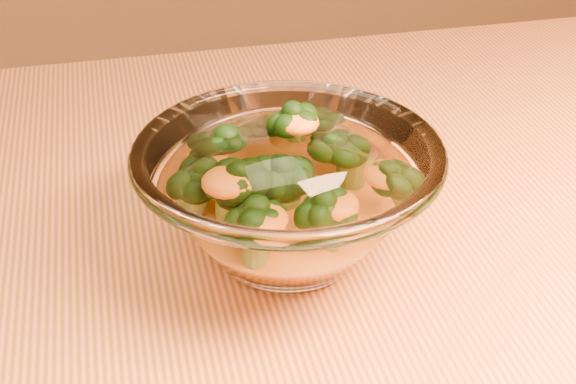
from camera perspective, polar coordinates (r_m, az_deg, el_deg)
The scene contains 3 objects.
glass_bowl at distance 0.52m, azimuth 0.00°, elevation -0.40°, with size 0.20×0.20×0.09m.
cheese_sauce at distance 0.53m, azimuth -0.00°, elevation -2.09°, with size 0.10×0.10×0.03m, color orange.
broccoli_heap at distance 0.52m, azimuth -0.53°, elevation 1.11°, with size 0.13×0.12×0.07m.
Camera 1 is at (-0.08, -0.39, 1.08)m, focal length 50.00 mm.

